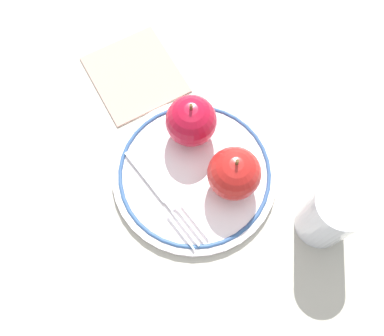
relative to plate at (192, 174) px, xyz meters
The scene contains 7 objects.
ground_plane 0.01m from the plate, 114.05° to the right, with size 2.00×2.00×0.00m, color #AEAA9C.
plate is the anchor object (origin of this frame).
apple_red_whole 0.07m from the plate, 145.18° to the left, with size 0.07×0.07×0.08m.
apple_second_whole 0.08m from the plate, 109.82° to the right, with size 0.07×0.07×0.08m.
fork 0.05m from the plate, 14.50° to the left, with size 0.07×0.17×0.00m.
drinking_glass 0.20m from the plate, 137.10° to the left, with size 0.07×0.07×0.11m, color silver.
napkin_folded 0.19m from the plate, 82.91° to the right, with size 0.13×0.14×0.01m, color tan.
Camera 1 is at (0.08, 0.20, 0.58)m, focal length 40.00 mm.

